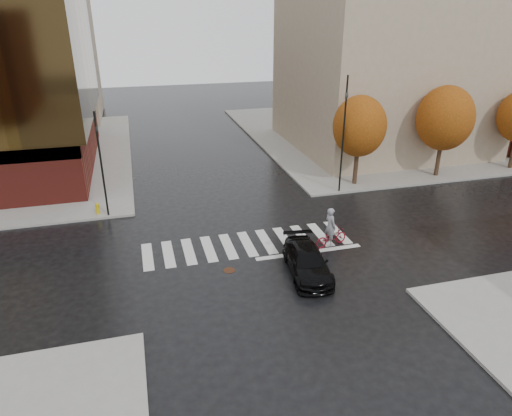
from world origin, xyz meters
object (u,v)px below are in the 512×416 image
(cyclist, at_px, (331,233))
(traffic_light_nw, at_px, (101,159))
(fire_hydrant, at_px, (98,208))
(traffic_light_ne, at_px, (344,126))
(sedan, at_px, (307,262))

(cyclist, xyz_separation_m, traffic_light_nw, (-12.01, 7.21, 3.04))
(traffic_light_nw, distance_m, fire_hydrant, 3.34)
(cyclist, xyz_separation_m, traffic_light_ne, (3.85, 7.21, 4.04))
(sedan, xyz_separation_m, traffic_light_ne, (6.15, 9.56, 4.16))
(sedan, height_order, fire_hydrant, sedan)
(traffic_light_nw, height_order, fire_hydrant, traffic_light_nw)
(sedan, relative_size, traffic_light_ne, 0.57)
(cyclist, bearing_deg, sedan, 121.36)
(traffic_light_ne, distance_m, fire_hydrant, 17.03)
(sedan, distance_m, cyclist, 3.29)
(traffic_light_nw, relative_size, traffic_light_ne, 0.82)
(fire_hydrant, bearing_deg, traffic_light_nw, -28.60)
(traffic_light_nw, bearing_deg, cyclist, 39.02)
(traffic_light_nw, height_order, traffic_light_ne, traffic_light_ne)
(traffic_light_ne, bearing_deg, traffic_light_nw, -14.14)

